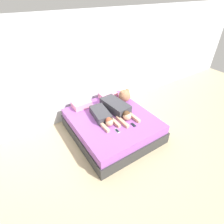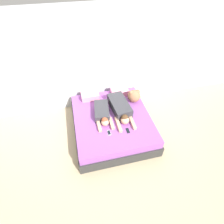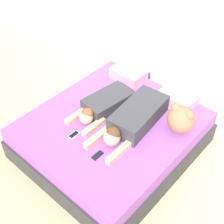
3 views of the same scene
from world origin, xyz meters
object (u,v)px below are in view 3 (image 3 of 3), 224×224
at_px(bed, 112,136).
at_px(cell_phone_left, 74,135).
at_px(person_left, 103,105).
at_px(cell_phone_right, 97,155).
at_px(pillow_head_right, 177,99).
at_px(person_right, 134,119).
at_px(plush_toy, 181,119).
at_px(pillow_head_left, 128,74).

bearing_deg(bed, cell_phone_left, -110.87).
distance_m(bed, person_left, 0.40).
xyz_separation_m(person_left, cell_phone_right, (0.44, -0.57, -0.08)).
bearing_deg(pillow_head_right, cell_phone_right, -97.17).
xyz_separation_m(person_left, cell_phone_left, (0.04, -0.53, -0.08)).
height_order(person_left, person_right, person_right).
bearing_deg(person_left, cell_phone_left, -86.03).
distance_m(cell_phone_left, cell_phone_right, 0.41).
bearing_deg(plush_toy, cell_phone_left, -133.90).
height_order(pillow_head_right, cell_phone_left, pillow_head_right).
xyz_separation_m(pillow_head_left, pillow_head_right, (0.79, 0.00, 0.00)).
distance_m(pillow_head_left, person_left, 0.74).
xyz_separation_m(pillow_head_right, person_left, (-0.61, -0.72, 0.01)).
relative_size(pillow_head_right, person_right, 0.40).
height_order(person_left, cell_phone_right, person_left).
distance_m(pillow_head_right, cell_phone_left, 1.37).
xyz_separation_m(pillow_head_left, person_right, (0.63, -0.67, 0.03)).
bearing_deg(pillow_head_right, pillow_head_left, 180.00).
relative_size(pillow_head_left, person_right, 0.40).
bearing_deg(plush_toy, pillow_head_right, 126.52).
bearing_deg(bed, plush_toy, 32.03).
relative_size(person_right, cell_phone_left, 8.29).
distance_m(bed, pillow_head_right, 0.94).
bearing_deg(pillow_head_right, person_left, -130.27).
xyz_separation_m(cell_phone_right, plush_toy, (0.43, 0.91, 0.16)).
relative_size(person_right, plush_toy, 3.38).
relative_size(bed, person_left, 2.24).
bearing_deg(pillow_head_right, bed, -116.65).
xyz_separation_m(pillow_head_left, cell_phone_left, (0.22, -1.25, -0.07)).
distance_m(person_left, person_right, 0.45).
height_order(bed, pillow_head_left, pillow_head_left).
bearing_deg(person_right, pillow_head_left, 133.21).
xyz_separation_m(person_right, cell_phone_left, (-0.41, -0.58, -0.10)).
bearing_deg(pillow_head_left, plush_toy, -19.14).
bearing_deg(cell_phone_right, person_left, 128.09).
bearing_deg(bed, pillow_head_right, 63.35).
xyz_separation_m(bed, person_right, (0.23, 0.12, 0.36)).
bearing_deg(cell_phone_left, person_right, 54.63).
bearing_deg(plush_toy, cell_phone_right, -115.43).
distance_m(cell_phone_right, plush_toy, 1.03).
bearing_deg(cell_phone_left, plush_toy, 46.10).
xyz_separation_m(pillow_head_right, cell_phone_left, (-0.57, -1.25, -0.07)).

